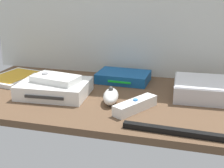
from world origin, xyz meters
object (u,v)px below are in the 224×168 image
object	(u,v)px
mini_computer	(202,89)
game_case	(15,77)
sensor_bar	(173,131)
network_router	(124,77)
remote_wand	(135,105)
remote_classic_pad	(56,79)
remote_nunchuk	(111,96)
game_console	(55,88)

from	to	relation	value
mini_computer	game_case	xyz separation A→B (cm)	(-66.05, 0.45, -1.88)
mini_computer	sensor_bar	distance (cm)	28.21
network_router	remote_wand	bearing A→B (deg)	-68.04
sensor_bar	remote_classic_pad	bearing A→B (deg)	158.67
mini_computer	remote_nunchuk	xyz separation A→B (cm)	(-25.95, -12.30, -0.60)
remote_classic_pad	sensor_bar	xyz separation A→B (cm)	(37.63, -16.83, -4.71)
game_console	remote_wand	distance (cm)	27.48
remote_wand	remote_nunchuk	distance (cm)	8.93
game_case	network_router	bearing A→B (deg)	22.03
network_router	remote_nunchuk	world-z (taller)	remote_nunchuk
remote_classic_pad	mini_computer	bearing A→B (deg)	23.80
mini_computer	remote_wand	xyz separation A→B (cm)	(-17.86, -16.05, -1.13)
network_router	sensor_bar	size ratio (longest dim) A/B	0.77
game_console	mini_computer	world-z (taller)	mini_computer
network_router	remote_nunchuk	xyz separation A→B (cm)	(0.78, -20.82, 0.34)
mini_computer	sensor_bar	size ratio (longest dim) A/B	0.74
network_router	remote_classic_pad	bearing A→B (deg)	-130.52
game_case	mini_computer	bearing A→B (deg)	10.03
game_console	mini_computer	size ratio (longest dim) A/B	1.24
game_console	sensor_bar	bearing A→B (deg)	-27.22
remote_wand	remote_nunchuk	bearing A→B (deg)	-174.67
network_router	sensor_bar	distance (cm)	41.12
network_router	remote_classic_pad	size ratio (longest dim) A/B	1.18
sensor_bar	game_case	bearing A→B (deg)	157.69
game_case	remote_nunchuk	distance (cm)	42.10
remote_wand	game_case	bearing A→B (deg)	-168.66
game_console	network_router	bearing A→B (deg)	43.12
remote_classic_pad	remote_nunchuk	bearing A→B (deg)	4.89
remote_classic_pad	sensor_bar	world-z (taller)	remote_classic_pad
game_console	remote_wand	world-z (taller)	game_console
game_console	game_case	xyz separation A→B (cm)	(-21.27, 11.03, -1.44)
network_router	remote_nunchuk	bearing A→B (deg)	-85.73
mini_computer	game_case	size ratio (longest dim) A/B	0.84
network_router	remote_wand	distance (cm)	26.13
game_case	remote_wand	world-z (taller)	remote_wand
remote_nunchuk	network_router	bearing A→B (deg)	81.93
network_router	mini_computer	bearing A→B (deg)	-15.56
game_case	remote_nunchuk	size ratio (longest dim) A/B	1.99
mini_computer	game_case	world-z (taller)	mini_computer
remote_wand	remote_nunchuk	size ratio (longest dim) A/B	1.37
remote_nunchuk	sensor_bar	world-z (taller)	remote_nunchuk
game_case	network_router	distance (cm)	40.16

